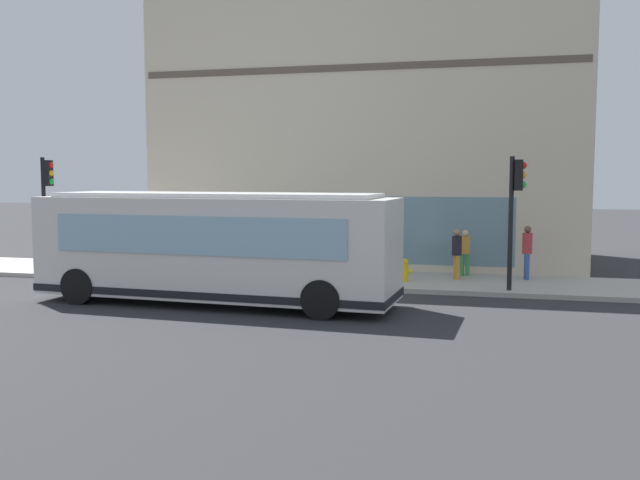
# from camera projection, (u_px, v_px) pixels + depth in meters

# --- Properties ---
(ground) EXTENTS (120.00, 120.00, 0.00)m
(ground) POSITION_uv_depth(u_px,v_px,m) (304.00, 305.00, 18.93)
(ground) COLOR #2D2D30
(sidewalk_curb) EXTENTS (3.86, 40.00, 0.15)m
(sidewalk_curb) POSITION_uv_depth(u_px,v_px,m) (340.00, 279.00, 23.29)
(sidewalk_curb) COLOR #B2ADA3
(sidewalk_curb) RESTS_ON ground
(building_corner) EXTENTS (9.37, 16.25, 13.36)m
(building_corner) POSITION_uv_depth(u_px,v_px,m) (375.00, 101.00, 29.03)
(building_corner) COLOR beige
(building_corner) RESTS_ON ground
(city_bus_nearside) EXTENTS (3.02, 10.15, 3.07)m
(city_bus_nearside) POSITION_uv_depth(u_px,v_px,m) (215.00, 248.00, 19.05)
(city_bus_nearside) COLOR silver
(city_bus_nearside) RESTS_ON ground
(traffic_light_near_corner) EXTENTS (0.32, 0.49, 3.95)m
(traffic_light_near_corner) POSITION_uv_depth(u_px,v_px,m) (516.00, 197.00, 20.28)
(traffic_light_near_corner) COLOR black
(traffic_light_near_corner) RESTS_ON sidewalk_curb
(traffic_light_down_block) EXTENTS (0.32, 0.49, 4.03)m
(traffic_light_down_block) POSITION_uv_depth(u_px,v_px,m) (47.00, 192.00, 24.14)
(traffic_light_down_block) COLOR black
(traffic_light_down_block) RESTS_ON sidewalk_curb
(fire_hydrant) EXTENTS (0.35, 0.35, 0.74)m
(fire_hydrant) POSITION_uv_depth(u_px,v_px,m) (405.00, 270.00, 22.24)
(fire_hydrant) COLOR yellow
(fire_hydrant) RESTS_ON sidewalk_curb
(pedestrian_near_building_entrance) EXTENTS (0.32, 0.32, 1.76)m
(pedestrian_near_building_entrance) POSITION_uv_depth(u_px,v_px,m) (527.00, 249.00, 22.57)
(pedestrian_near_building_entrance) COLOR #3359A5
(pedestrian_near_building_entrance) RESTS_ON sidewalk_curb
(pedestrian_near_hydrant) EXTENTS (0.32, 0.32, 1.64)m
(pedestrian_near_hydrant) POSITION_uv_depth(u_px,v_px,m) (457.00, 251.00, 22.60)
(pedestrian_near_hydrant) COLOR gold
(pedestrian_near_hydrant) RESTS_ON sidewalk_curb
(pedestrian_walking_along_curb) EXTENTS (0.32, 0.32, 1.56)m
(pedestrian_walking_along_curb) POSITION_uv_depth(u_px,v_px,m) (465.00, 250.00, 23.39)
(pedestrian_walking_along_curb) COLOR #3F8C4C
(pedestrian_walking_along_curb) RESTS_ON sidewalk_curb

